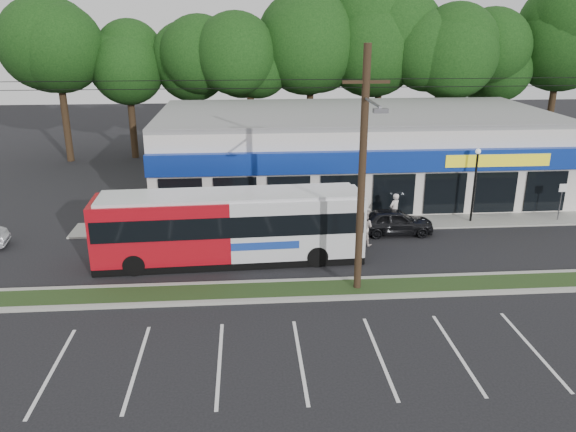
% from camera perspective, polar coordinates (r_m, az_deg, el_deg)
% --- Properties ---
extents(ground, '(120.00, 120.00, 0.00)m').
position_cam_1_polar(ground, '(22.87, 0.02, -8.83)').
color(ground, black).
rests_on(ground, ground).
extents(grass_strip, '(40.00, 1.60, 0.12)m').
position_cam_1_polar(grass_strip, '(23.73, -0.17, -7.58)').
color(grass_strip, '#1E3315').
rests_on(grass_strip, ground).
extents(curb_south, '(40.00, 0.25, 0.14)m').
position_cam_1_polar(curb_south, '(22.97, -0.01, -8.51)').
color(curb_south, '#9E9E93').
rests_on(curb_south, ground).
extents(curb_north, '(40.00, 0.25, 0.14)m').
position_cam_1_polar(curb_north, '(24.48, -0.31, -6.67)').
color(curb_north, '#9E9E93').
rests_on(curb_north, ground).
extents(sidewalk, '(32.00, 2.20, 0.10)m').
position_cam_1_polar(sidewalk, '(31.72, 7.80, -0.73)').
color(sidewalk, '#9E9E93').
rests_on(sidewalk, ground).
extents(strip_mall, '(25.00, 12.55, 5.30)m').
position_cam_1_polar(strip_mall, '(37.62, 6.58, 6.60)').
color(strip_mall, beige).
rests_on(strip_mall, ground).
extents(utility_pole, '(50.00, 2.77, 10.00)m').
position_cam_1_polar(utility_pole, '(22.17, 7.18, 5.11)').
color(utility_pole, black).
rests_on(utility_pole, ground).
extents(lamp_post, '(0.30, 0.30, 4.25)m').
position_cam_1_polar(lamp_post, '(32.56, 18.49, 3.80)').
color(lamp_post, black).
rests_on(lamp_post, ground).
extents(sign_post, '(0.45, 0.10, 2.23)m').
position_cam_1_polar(sign_post, '(34.88, 26.05, 1.89)').
color(sign_post, '#59595E').
rests_on(sign_post, ground).
extents(tree_line, '(46.76, 6.76, 11.83)m').
position_cam_1_polar(tree_line, '(46.54, 2.58, 16.25)').
color(tree_line, black).
rests_on(tree_line, ground).
extents(metrobus, '(12.48, 3.12, 3.33)m').
position_cam_1_polar(metrobus, '(26.23, -5.90, -0.95)').
color(metrobus, '#AC0D17').
rests_on(metrobus, ground).
extents(car_dark, '(4.08, 1.71, 1.38)m').
position_cam_1_polar(car_dark, '(30.33, 10.78, -0.55)').
color(car_dark, black).
rests_on(car_dark, ground).
extents(pedestrian_a, '(0.83, 0.76, 1.90)m').
position_cam_1_polar(pedestrian_a, '(31.31, 10.74, 0.58)').
color(pedestrian_a, silver).
rests_on(pedestrian_a, ground).
extents(pedestrian_b, '(1.12, 1.06, 1.83)m').
position_cam_1_polar(pedestrian_b, '(28.53, 7.76, -1.17)').
color(pedestrian_b, beige).
rests_on(pedestrian_b, ground).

